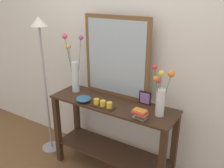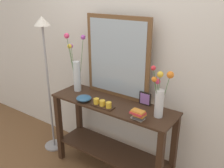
{
  "view_description": "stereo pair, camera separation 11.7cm",
  "coord_description": "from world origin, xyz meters",
  "px_view_note": "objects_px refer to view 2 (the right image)",
  "views": [
    {
      "loc": [
        1.17,
        -1.88,
        1.9
      ],
      "look_at": [
        0.0,
        0.0,
        1.04
      ],
      "focal_mm": 39.27,
      "sensor_mm": 36.0,
      "label": 1
    },
    {
      "loc": [
        1.27,
        -1.82,
        1.9
      ],
      "look_at": [
        0.0,
        0.0,
        1.04
      ],
      "focal_mm": 39.27,
      "sensor_mm": 36.0,
      "label": 2
    }
  ],
  "objects_px": {
    "candle_tray": "(102,104)",
    "floor_lamp": "(46,64)",
    "tall_vase_left": "(76,70)",
    "book_stack": "(139,115)",
    "console_table": "(112,130)",
    "decorative_bowl": "(84,98)",
    "picture_frame_small": "(145,99)",
    "vase_right": "(160,96)",
    "mirror_leaning": "(117,58)"
  },
  "relations": [
    {
      "from": "console_table",
      "to": "book_stack",
      "type": "distance_m",
      "value": 0.55
    },
    {
      "from": "vase_right",
      "to": "floor_lamp",
      "type": "xyz_separation_m",
      "value": [
        -1.37,
        -0.06,
        0.06
      ]
    },
    {
      "from": "console_table",
      "to": "mirror_leaning",
      "type": "relative_size",
      "value": 1.58
    },
    {
      "from": "floor_lamp",
      "to": "picture_frame_small",
      "type": "bearing_deg",
      "value": 9.8
    },
    {
      "from": "tall_vase_left",
      "to": "book_stack",
      "type": "relative_size",
      "value": 4.92
    },
    {
      "from": "picture_frame_small",
      "to": "decorative_bowl",
      "type": "distance_m",
      "value": 0.62
    },
    {
      "from": "console_table",
      "to": "floor_lamp",
      "type": "bearing_deg",
      "value": -176.42
    },
    {
      "from": "console_table",
      "to": "floor_lamp",
      "type": "height_order",
      "value": "floor_lamp"
    },
    {
      "from": "candle_tray",
      "to": "picture_frame_small",
      "type": "height_order",
      "value": "picture_frame_small"
    },
    {
      "from": "console_table",
      "to": "decorative_bowl",
      "type": "bearing_deg",
      "value": -153.95
    },
    {
      "from": "book_stack",
      "to": "floor_lamp",
      "type": "xyz_separation_m",
      "value": [
        -1.26,
        0.09,
        0.22
      ]
    },
    {
      "from": "tall_vase_left",
      "to": "book_stack",
      "type": "height_order",
      "value": "tall_vase_left"
    },
    {
      "from": "candle_tray",
      "to": "decorative_bowl",
      "type": "xyz_separation_m",
      "value": [
        -0.23,
        -0.0,
        0.0
      ]
    },
    {
      "from": "tall_vase_left",
      "to": "floor_lamp",
      "type": "distance_m",
      "value": 0.38
    },
    {
      "from": "mirror_leaning",
      "to": "floor_lamp",
      "type": "relative_size",
      "value": 0.51
    },
    {
      "from": "candle_tray",
      "to": "decorative_bowl",
      "type": "relative_size",
      "value": 1.58
    },
    {
      "from": "tall_vase_left",
      "to": "decorative_bowl",
      "type": "bearing_deg",
      "value": -34.79
    },
    {
      "from": "candle_tray",
      "to": "floor_lamp",
      "type": "distance_m",
      "value": 0.88
    },
    {
      "from": "candle_tray",
      "to": "picture_frame_small",
      "type": "relative_size",
      "value": 1.84
    },
    {
      "from": "tall_vase_left",
      "to": "decorative_bowl",
      "type": "height_order",
      "value": "tall_vase_left"
    },
    {
      "from": "vase_right",
      "to": "candle_tray",
      "type": "height_order",
      "value": "vase_right"
    },
    {
      "from": "console_table",
      "to": "decorative_bowl",
      "type": "height_order",
      "value": "decorative_bowl"
    },
    {
      "from": "vase_right",
      "to": "console_table",
      "type": "bearing_deg",
      "value": -179.13
    },
    {
      "from": "mirror_leaning",
      "to": "vase_right",
      "type": "height_order",
      "value": "mirror_leaning"
    },
    {
      "from": "mirror_leaning",
      "to": "decorative_bowl",
      "type": "relative_size",
      "value": 5.4
    },
    {
      "from": "tall_vase_left",
      "to": "candle_tray",
      "type": "bearing_deg",
      "value": -19.37
    },
    {
      "from": "candle_tray",
      "to": "book_stack",
      "type": "relative_size",
      "value": 1.86
    },
    {
      "from": "tall_vase_left",
      "to": "candle_tray",
      "type": "height_order",
      "value": "tall_vase_left"
    },
    {
      "from": "candle_tray",
      "to": "floor_lamp",
      "type": "relative_size",
      "value": 0.15
    },
    {
      "from": "tall_vase_left",
      "to": "vase_right",
      "type": "relative_size",
      "value": 1.34
    },
    {
      "from": "floor_lamp",
      "to": "console_table",
      "type": "bearing_deg",
      "value": 3.58
    },
    {
      "from": "mirror_leaning",
      "to": "tall_vase_left",
      "type": "distance_m",
      "value": 0.5
    },
    {
      "from": "console_table",
      "to": "mirror_leaning",
      "type": "xyz_separation_m",
      "value": [
        -0.06,
        0.17,
        0.74
      ]
    },
    {
      "from": "candle_tray",
      "to": "picture_frame_small",
      "type": "bearing_deg",
      "value": 40.33
    },
    {
      "from": "console_table",
      "to": "picture_frame_small",
      "type": "distance_m",
      "value": 0.5
    },
    {
      "from": "tall_vase_left",
      "to": "mirror_leaning",
      "type": "bearing_deg",
      "value": 15.9
    },
    {
      "from": "console_table",
      "to": "picture_frame_small",
      "type": "relative_size",
      "value": 9.93
    },
    {
      "from": "picture_frame_small",
      "to": "vase_right",
      "type": "bearing_deg",
      "value": -33.62
    },
    {
      "from": "candle_tray",
      "to": "decorative_bowl",
      "type": "height_order",
      "value": "candle_tray"
    },
    {
      "from": "book_stack",
      "to": "mirror_leaning",
      "type": "bearing_deg",
      "value": 144.26
    },
    {
      "from": "console_table",
      "to": "floor_lamp",
      "type": "xyz_separation_m",
      "value": [
        -0.87,
        -0.05,
        0.59
      ]
    },
    {
      "from": "vase_right",
      "to": "candle_tray",
      "type": "xyz_separation_m",
      "value": [
        -0.53,
        -0.13,
        -0.18
      ]
    },
    {
      "from": "vase_right",
      "to": "picture_frame_small",
      "type": "height_order",
      "value": "vase_right"
    },
    {
      "from": "decorative_bowl",
      "to": "floor_lamp",
      "type": "distance_m",
      "value": 0.66
    },
    {
      "from": "tall_vase_left",
      "to": "candle_tray",
      "type": "relative_size",
      "value": 2.65
    },
    {
      "from": "mirror_leaning",
      "to": "vase_right",
      "type": "bearing_deg",
      "value": -16.64
    },
    {
      "from": "candle_tray",
      "to": "picture_frame_small",
      "type": "xyz_separation_m",
      "value": [
        0.32,
        0.27,
        0.04
      ]
    },
    {
      "from": "tall_vase_left",
      "to": "decorative_bowl",
      "type": "xyz_separation_m",
      "value": [
        0.25,
        -0.17,
        -0.21
      ]
    },
    {
      "from": "picture_frame_small",
      "to": "tall_vase_left",
      "type": "bearing_deg",
      "value": -172.85
    },
    {
      "from": "console_table",
      "to": "picture_frame_small",
      "type": "bearing_deg",
      "value": 26.75
    }
  ]
}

